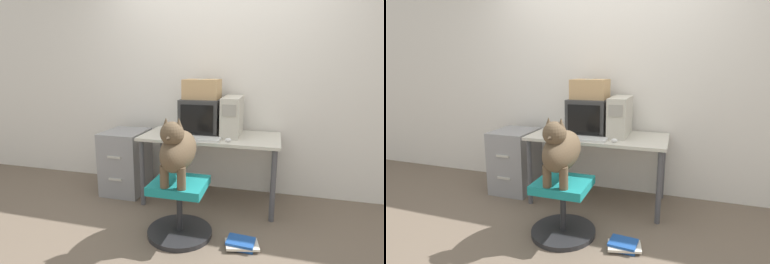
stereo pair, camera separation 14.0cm
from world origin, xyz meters
TOP-DOWN VIEW (x-y plane):
  - ground_plane at (0.00, 0.00)m, footprint 12.00×12.00m
  - wall_back at (0.00, 0.75)m, footprint 8.00×0.05m
  - desk at (0.00, 0.34)m, footprint 1.40×0.68m
  - crt_monitor at (-0.11, 0.42)m, footprint 0.40×0.45m
  - pc_tower at (0.21, 0.42)m, footprint 0.18×0.48m
  - keyboard at (-0.08, 0.10)m, footprint 0.45×0.16m
  - computer_mouse at (0.22, 0.10)m, footprint 0.06×0.04m
  - office_chair at (-0.11, -0.39)m, footprint 0.56×0.56m
  - dog at (-0.11, -0.42)m, footprint 0.25×0.57m
  - filing_cabinet at (-0.98, 0.34)m, footprint 0.44×0.52m
  - cardboard_box at (-0.11, 0.43)m, footprint 0.36×0.30m
  - book_stack_floor at (0.43, -0.45)m, footprint 0.29×0.21m

SIDE VIEW (x-z plane):
  - ground_plane at x=0.00m, z-range 0.00..0.00m
  - book_stack_floor at x=0.43m, z-range 0.00..0.06m
  - office_chair at x=-0.11m, z-range 0.00..0.48m
  - filing_cabinet at x=-0.98m, z-range 0.00..0.71m
  - desk at x=0.00m, z-range 0.27..1.00m
  - keyboard at x=-0.08m, z-range 0.72..0.75m
  - computer_mouse at x=0.22m, z-range 0.72..0.76m
  - dog at x=-0.11m, z-range 0.48..1.04m
  - crt_monitor at x=-0.11m, z-range 0.72..1.09m
  - pc_tower at x=0.21m, z-range 0.72..1.12m
  - cardboard_box at x=-0.11m, z-range 1.08..1.29m
  - wall_back at x=0.00m, z-range 0.00..2.60m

